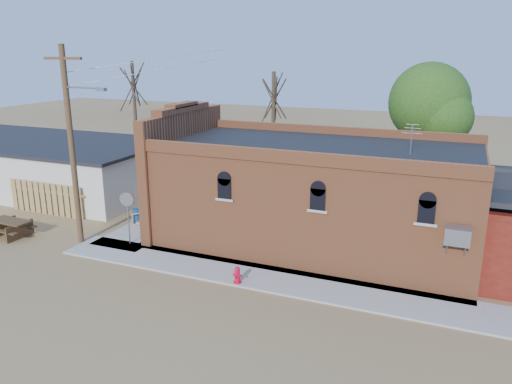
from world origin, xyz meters
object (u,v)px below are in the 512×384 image
at_px(utility_pole, 72,142).
at_px(trash_barrel, 137,216).
at_px(picnic_table, 11,226).
at_px(stop_sign, 127,204).
at_px(brick_bar, 310,194).
at_px(fire_hydrant, 237,275).

distance_m(utility_pole, trash_barrel, 5.45).
bearing_deg(picnic_table, stop_sign, 15.11).
height_order(brick_bar, trash_barrel, brick_bar).
bearing_deg(trash_barrel, picnic_table, -139.22).
height_order(stop_sign, trash_barrel, stop_sign).
bearing_deg(stop_sign, picnic_table, -164.58).
xyz_separation_m(utility_pole, fire_hydrant, (8.60, -1.20, -4.36)).
xyz_separation_m(brick_bar, picnic_table, (-13.47, -4.99, -1.79)).
bearing_deg(fire_hydrant, brick_bar, 92.64).
height_order(brick_bar, fire_hydrant, brick_bar).
bearing_deg(picnic_table, fire_hydrant, 0.47).
xyz_separation_m(fire_hydrant, trash_barrel, (-7.75, 4.41, 0.03)).
xyz_separation_m(utility_pole, trash_barrel, (0.84, 3.20, -4.33)).
bearing_deg(brick_bar, picnic_table, -159.66).
xyz_separation_m(trash_barrel, picnic_table, (-4.53, -3.90, 0.10)).
distance_m(utility_pole, stop_sign, 3.65).
bearing_deg(stop_sign, fire_hydrant, -12.81).
distance_m(stop_sign, trash_barrel, 3.35).
bearing_deg(brick_bar, utility_pole, -156.31).
relative_size(brick_bar, picnic_table, 7.89).
height_order(utility_pole, picnic_table, utility_pole).
bearing_deg(stop_sign, trash_barrel, 122.04).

